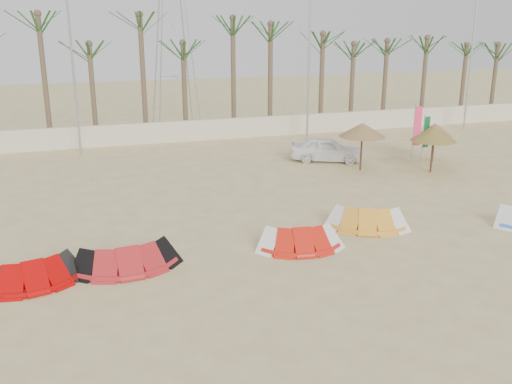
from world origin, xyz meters
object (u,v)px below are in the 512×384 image
object	(u,v)px
car	(327,149)
parasol_mid	(434,134)
kite_red_right	(297,236)
kite_orange	(363,216)
parasol_left	(362,130)
kite_red_left	(33,269)
parasol_right	(435,130)
kite_red_mid	(126,254)

from	to	relation	value
car	parasol_mid	bearing A→B (deg)	-107.45
kite_red_right	parasol_mid	world-z (taller)	parasol_mid
car	kite_orange	bearing A→B (deg)	-171.43
parasol_left	parasol_mid	bearing A→B (deg)	-24.66
parasol_mid	car	distance (m)	5.72
kite_red_left	car	bearing A→B (deg)	37.09
kite_red_right	kite_red_left	bearing A→B (deg)	-179.41
kite_red_left	kite_orange	world-z (taller)	same
kite_orange	parasol_left	distance (m)	8.62
kite_red_right	parasol_left	world-z (taller)	parasol_left
kite_red_left	parasol_right	xyz separation A→B (m)	(20.03, 9.10, 1.35)
parasol_left	parasol_right	distance (m)	4.64
parasol_right	kite_red_left	bearing A→B (deg)	-155.57
kite_red_mid	parasol_right	world-z (taller)	parasol_right
kite_red_mid	kite_orange	world-z (taller)	same
kite_red_left	parasol_mid	world-z (taller)	parasol_mid
kite_red_left	kite_orange	size ratio (longest dim) A/B	0.94
kite_orange	kite_red_left	bearing A→B (deg)	-174.22
kite_red_right	parasol_right	distance (m)	14.73
kite_red_left	parasol_right	bearing A→B (deg)	24.43
kite_red_mid	kite_orange	bearing A→B (deg)	5.69
kite_red_left	car	xyz separation A→B (m)	(14.57, 11.01, 0.25)
kite_red_mid	parasol_left	bearing A→B (deg)	33.44
kite_red_left	kite_red_mid	bearing A→B (deg)	6.08
kite_orange	car	size ratio (longest dim) A/B	0.88
kite_orange	parasol_mid	bearing A→B (deg)	40.40
kite_orange	car	distance (m)	10.30
parasol_right	car	xyz separation A→B (m)	(-5.46, 1.91, -1.11)
parasol_left	car	size ratio (longest dim) A/B	0.63
parasol_right	kite_red_mid	bearing A→B (deg)	-153.04
kite_red_mid	kite_red_right	world-z (taller)	same
kite_red_left	kite_red_mid	xyz separation A→B (m)	(2.72, 0.29, 0.00)
kite_red_mid	kite_red_left	bearing A→B (deg)	-173.92
kite_red_right	kite_orange	size ratio (longest dim) A/B	0.90
kite_red_right	kite_orange	xyz separation A→B (m)	(3.09, 1.08, 0.00)
parasol_mid	parasol_right	world-z (taller)	parasol_mid
kite_red_right	parasol_mid	size ratio (longest dim) A/B	1.32
parasol_right	parasol_left	bearing A→B (deg)	-174.82
kite_orange	parasol_mid	xyz separation A→B (m)	(7.09, 6.04, 1.56)
kite_red_right	parasol_right	size ratio (longest dim) A/B	1.44
kite_red_mid	car	size ratio (longest dim) A/B	0.87
kite_red_right	parasol_left	xyz separation A→B (m)	(6.97, 8.59, 1.69)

